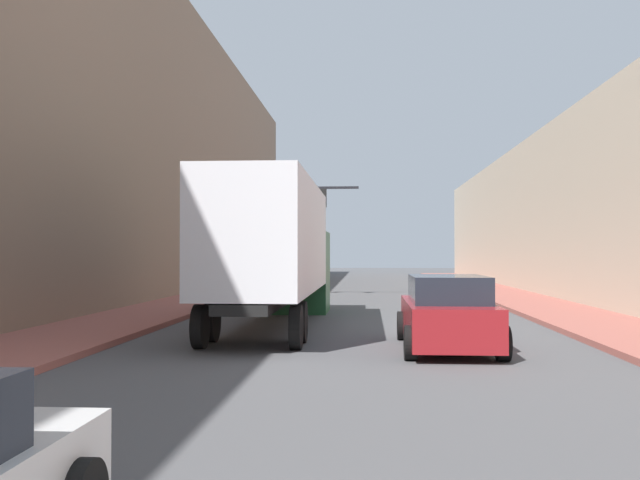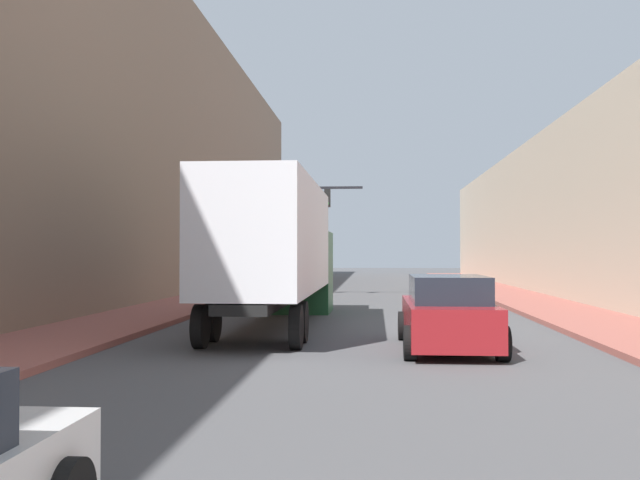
# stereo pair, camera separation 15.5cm
# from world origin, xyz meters

# --- Properties ---
(sidewalk_right) EXTENTS (3.20, 80.00, 0.15)m
(sidewalk_right) POSITION_xyz_m (7.08, 30.00, 0.07)
(sidewalk_right) COLOR #9E564C
(sidewalk_right) RESTS_ON ground
(sidewalk_left) EXTENTS (3.20, 80.00, 0.15)m
(sidewalk_left) POSITION_xyz_m (-7.08, 30.00, 0.07)
(sidewalk_left) COLOR #9E564C
(sidewalk_left) RESTS_ON ground
(building_left) EXTENTS (6.00, 80.00, 14.93)m
(building_left) POSITION_xyz_m (-11.68, 30.00, 7.46)
(building_left) COLOR #846B56
(building_left) RESTS_ON ground
(semi_truck) EXTENTS (2.47, 12.56, 4.07)m
(semi_truck) POSITION_xyz_m (-2.33, 21.45, 2.27)
(semi_truck) COLOR silver
(semi_truck) RESTS_ON ground
(suv_car) EXTENTS (2.08, 4.64, 1.65)m
(suv_car) POSITION_xyz_m (2.12, 16.73, 0.79)
(suv_car) COLOR maroon
(suv_car) RESTS_ON ground
(traffic_signal_gantry) EXTENTS (5.33, 0.35, 5.67)m
(traffic_signal_gantry) POSITION_xyz_m (-4.05, 35.77, 3.90)
(traffic_signal_gantry) COLOR black
(traffic_signal_gantry) RESTS_ON ground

